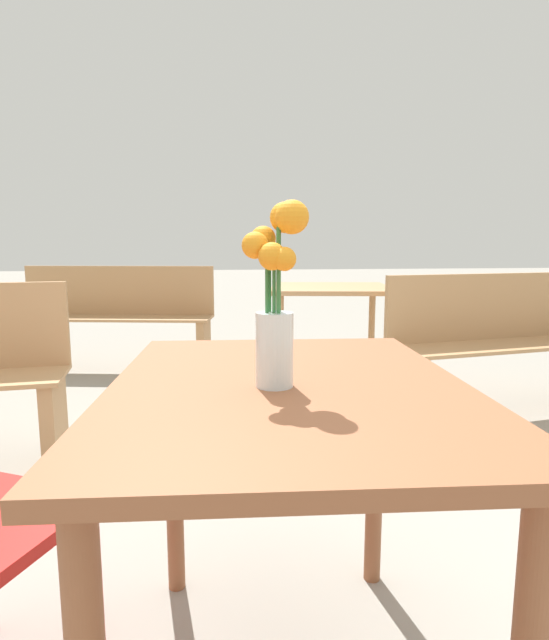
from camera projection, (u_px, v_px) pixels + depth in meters
table_front at (288, 434)px, 1.04m from camera, size 0.77×0.96×0.74m
flower_vase at (276, 300)px, 0.96m from camera, size 0.12×0.12×0.36m
bench_middle at (117, 314)px, 4.09m from camera, size 1.61×0.62×0.85m
bench_far at (513, 338)px, 3.02m from camera, size 1.67×0.62×0.85m
table_back at (331, 302)px, 3.54m from camera, size 0.94×0.91×0.73m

